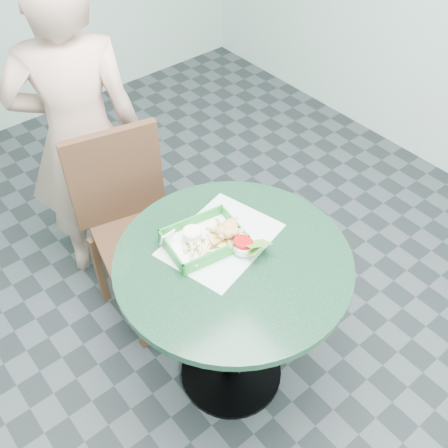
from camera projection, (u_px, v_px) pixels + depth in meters
floor at (231, 372)px, 2.37m from camera, size 4.00×5.00×0.02m
cafe_table at (233, 292)px, 1.96m from camera, size 0.84×0.84×0.75m
dining_chair at (133, 217)px, 2.32m from camera, size 0.41×0.41×0.93m
diner_person at (79, 133)px, 2.30m from camera, size 0.70×0.60×1.62m
placemat at (221, 243)px, 1.90m from camera, size 0.47×0.40×0.00m
food_basket at (204, 245)px, 1.88m from camera, size 0.27×0.19×0.05m
crab_sandwich at (227, 234)px, 1.87m from camera, size 0.13×0.13×0.08m
fries_pile at (200, 252)px, 1.83m from camera, size 0.13×0.14×0.04m
sauce_ramekin at (192, 239)px, 1.85m from camera, size 0.07×0.07×0.04m
garnish_cup at (247, 245)px, 1.85m from camera, size 0.11×0.11×0.04m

